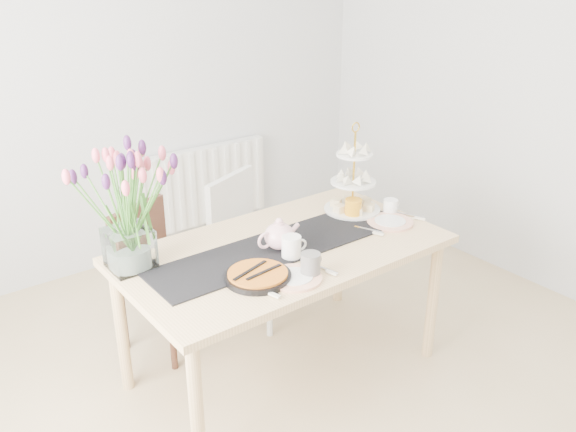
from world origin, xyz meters
TOP-DOWN VIEW (x-y plane):
  - room_shell at (0.00, 0.00)m, footprint 4.50×4.50m
  - radiator at (0.50, 2.19)m, footprint 1.20×0.08m
  - dining_table at (0.05, 0.49)m, footprint 1.60×0.90m
  - chair_brown at (-0.34, 1.17)m, footprint 0.53×0.53m
  - chair_white at (0.25, 1.11)m, footprint 0.57×0.57m
  - table_runner at (0.05, 0.49)m, footprint 1.40×0.35m
  - tulip_vase at (-0.64, 0.74)m, footprint 0.70×0.70m
  - cake_stand at (0.62, 0.61)m, footprint 0.31×0.31m
  - teapot at (0.01, 0.47)m, footprint 0.24×0.19m
  - cream_jug at (0.78, 0.46)m, footprint 0.08×0.08m
  - tart_tin at (-0.24, 0.29)m, footprint 0.30×0.30m
  - mug_grey at (-0.03, 0.18)m, footprint 0.11×0.11m
  - mug_white at (0.01, 0.36)m, footprint 0.11×0.11m
  - mug_orange at (0.57, 0.54)m, footprint 0.13×0.13m
  - plate_left at (-0.11, 0.19)m, footprint 0.30×0.30m
  - plate_right at (0.68, 0.36)m, footprint 0.33×0.33m

SIDE VIEW (x-z plane):
  - radiator at x=0.50m, z-range 0.15..0.75m
  - chair_brown at x=-0.34m, z-range 0.06..0.88m
  - chair_white at x=0.25m, z-range 0.07..0.95m
  - dining_table at x=0.05m, z-range 0.30..1.05m
  - table_runner at x=0.05m, z-range 0.75..0.76m
  - plate_right at x=0.68m, z-range 0.75..0.76m
  - plate_left at x=-0.11m, z-range 0.75..0.76m
  - tart_tin at x=-0.24m, z-range 0.75..0.79m
  - cream_jug at x=0.78m, z-range 0.75..0.83m
  - mug_grey at x=-0.03m, z-range 0.75..0.86m
  - mug_orange at x=0.57m, z-range 0.75..0.86m
  - mug_white at x=0.01m, z-range 0.75..0.86m
  - teapot at x=0.01m, z-range 0.75..0.90m
  - cake_stand at x=0.62m, z-range 0.65..1.11m
  - tulip_vase at x=-0.64m, z-range 0.84..1.44m
  - room_shell at x=0.00m, z-range -0.95..3.55m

